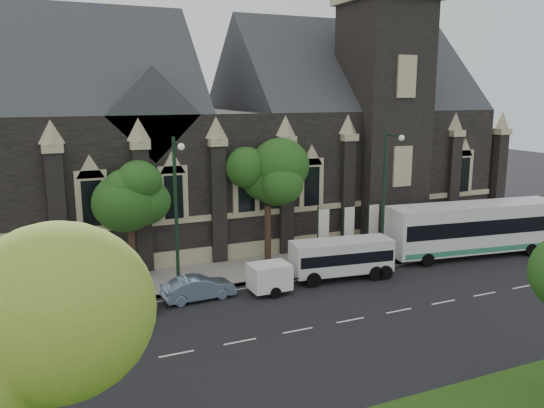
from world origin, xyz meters
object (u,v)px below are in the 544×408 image
street_lamp_mid (177,207)px  sedan (198,288)px  shuttle_bus (342,256)px  banner_flag_left (322,229)px  tree_park_near (19,307)px  tree_walk_left (132,188)px  car_far_red (111,303)px  street_lamp_near (386,190)px  banner_flag_right (372,223)px  tour_coach (474,228)px  box_trailer (269,277)px  tree_walk_right (269,178)px  banner_flag_center (347,226)px

street_lamp_mid → sedan: size_ratio=2.21×
shuttle_bus → banner_flag_left: bearing=91.1°
tree_park_near → street_lamp_mid: size_ratio=0.95×
tree_walk_left → car_far_red: tree_walk_left is taller
street_lamp_near → banner_flag_right: bearing=81.4°
tree_walk_left → tour_coach: size_ratio=0.59×
street_lamp_mid → street_lamp_near: bearing=0.0°
tree_park_near → box_trailer: tree_park_near is taller
tree_walk_right → car_far_red: (-11.25, -5.34, -5.04)m
banner_flag_center → car_far_red: (-16.33, -3.63, -1.60)m
tree_walk_right → banner_flag_left: size_ratio=1.95×
tree_walk_right → car_far_red: bearing=-154.6°
tree_walk_right → street_lamp_near: size_ratio=0.87×
street_lamp_near → banner_flag_center: 3.74m
tree_walk_left → car_far_red: size_ratio=1.67×
tree_walk_right → street_lamp_mid: bearing=-153.4°
tree_walk_left → street_lamp_near: (15.80, -3.61, -0.62)m
tree_park_near → street_lamp_mid: bearing=63.9°
tree_park_near → box_trailer: (12.56, 13.97, -5.42)m
banner_flag_left → banner_flag_center: 2.00m
street_lamp_near → box_trailer: 10.27m
tree_walk_right → tree_walk_left: (-9.01, -0.01, -0.08)m
banner_flag_right → sedan: 13.95m
tree_walk_right → tree_walk_left: bearing=-179.9°
banner_flag_center → shuttle_bus: size_ratio=0.61×
tree_walk_right → street_lamp_near: bearing=-28.1°
street_lamp_mid → banner_flag_left: size_ratio=2.25×
banner_flag_left → shuttle_bus: banner_flag_left is taller
tree_park_near → street_lamp_near: bearing=36.1°
tree_walk_right → box_trailer: tree_walk_right is taller
sedan → shuttle_bus: bearing=-93.9°
street_lamp_near → sedan: (-13.22, -1.15, -4.44)m
car_far_red → tree_walk_left: bearing=-18.9°
street_lamp_near → sedan: street_lamp_near is taller
box_trailer → car_far_red: 8.83m
banner_flag_center → car_far_red: bearing=-167.5°
tree_park_near → banner_flag_right: tree_park_near is taller
tree_park_near → car_far_red: tree_park_near is taller
box_trailer → banner_flag_right: bearing=21.6°
banner_flag_right → street_lamp_near: bearing=-98.6°
tree_walk_left → banner_flag_center: size_ratio=1.91×
tree_walk_right → banner_flag_center: size_ratio=1.95×
street_lamp_near → car_far_red: 18.63m
tour_coach → street_lamp_mid: bearing=-175.1°
banner_flag_left → shuttle_bus: size_ratio=0.61×
tree_park_near → car_far_red: bearing=75.2°
tree_walk_left → shuttle_bus: bearing=-22.8°
tree_park_near → banner_flag_right: 28.61m
tree_walk_right → banner_flag_center: 6.36m
tree_walk_right → tour_coach: 15.02m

